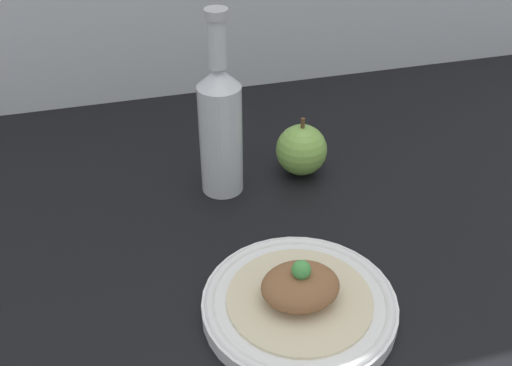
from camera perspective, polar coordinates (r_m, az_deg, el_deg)
ground_plane at (r=79.10cm, az=6.14°, el=-8.59°), size 180.00×110.00×4.00cm
plate at (r=70.65cm, az=4.14°, el=-11.45°), size 22.60×22.60×2.23cm
plated_food at (r=68.95cm, az=4.23°, el=-10.09°), size 16.87×16.87×5.86cm
cider_bottle at (r=84.56cm, az=-3.41°, el=5.46°), size 6.17×6.17×27.37cm
apple at (r=91.93cm, az=4.35°, el=3.18°), size 7.88×7.88×9.39cm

